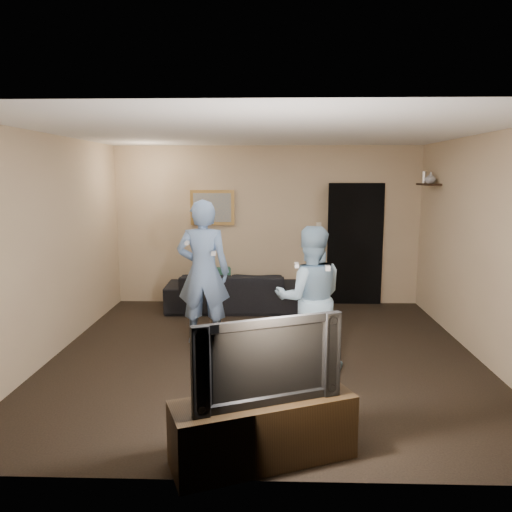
{
  "coord_description": "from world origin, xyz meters",
  "views": [
    {
      "loc": [
        0.07,
        -5.71,
        2.13
      ],
      "look_at": [
        -0.12,
        0.3,
        1.15
      ],
      "focal_mm": 35.0,
      "sensor_mm": 36.0,
      "label": 1
    }
  ],
  "objects_px": {
    "sofa": "(233,291)",
    "tv_console": "(263,430)",
    "wii_player_right": "(310,298)",
    "television": "(263,357)",
    "wii_player_left": "(203,272)"
  },
  "relations": [
    {
      "from": "sofa",
      "to": "tv_console",
      "type": "distance_m",
      "value": 4.29
    },
    {
      "from": "sofa",
      "to": "wii_player_right",
      "type": "height_order",
      "value": "wii_player_right"
    },
    {
      "from": "tv_console",
      "to": "television",
      "type": "bearing_deg",
      "value": 0.0
    },
    {
      "from": "wii_player_left",
      "to": "sofa",
      "type": "bearing_deg",
      "value": 81.04
    },
    {
      "from": "sofa",
      "to": "tv_console",
      "type": "relative_size",
      "value": 1.52
    },
    {
      "from": "tv_console",
      "to": "wii_player_right",
      "type": "xyz_separation_m",
      "value": [
        0.48,
        1.85,
        0.55
      ]
    },
    {
      "from": "tv_console",
      "to": "sofa",
      "type": "bearing_deg",
      "value": 75.58
    },
    {
      "from": "tv_console",
      "to": "television",
      "type": "xyz_separation_m",
      "value": [
        0.0,
        0.0,
        0.57
      ]
    },
    {
      "from": "sofa",
      "to": "wii_player_right",
      "type": "distance_m",
      "value": 2.66
    },
    {
      "from": "television",
      "to": "wii_player_left",
      "type": "distance_m",
      "value": 2.81
    },
    {
      "from": "television",
      "to": "wii_player_right",
      "type": "distance_m",
      "value": 1.91
    },
    {
      "from": "sofa",
      "to": "tv_console",
      "type": "bearing_deg",
      "value": 95.75
    },
    {
      "from": "wii_player_right",
      "to": "wii_player_left",
      "type": "bearing_deg",
      "value": 146.57
    },
    {
      "from": "sofa",
      "to": "wii_player_right",
      "type": "relative_size",
      "value": 1.31
    },
    {
      "from": "tv_console",
      "to": "television",
      "type": "relative_size",
      "value": 1.22
    }
  ]
}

